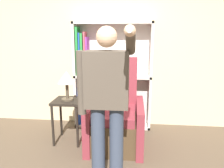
# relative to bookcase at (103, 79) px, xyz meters

# --- Properties ---
(wall_back) EXTENTS (8.00, 0.06, 2.80)m
(wall_back) POSITION_rel_bookcase_xyz_m (0.06, 0.16, 0.53)
(wall_back) COLOR beige
(wall_back) RESTS_ON ground_plane
(bookcase) EXTENTS (1.33, 0.28, 1.83)m
(bookcase) POSITION_rel_bookcase_xyz_m (0.00, 0.00, 0.00)
(bookcase) COLOR silver
(bookcase) RESTS_ON ground_plane
(armchair) EXTENTS (0.80, 0.88, 1.28)m
(armchair) POSITION_rel_bookcase_xyz_m (0.28, -0.66, -0.48)
(armchair) COLOR #4C3823
(armchair) RESTS_ON ground_plane
(person_standing) EXTENTS (0.59, 0.78, 1.71)m
(person_standing) POSITION_rel_bookcase_xyz_m (0.26, -1.59, 0.12)
(person_standing) COLOR #384256
(person_standing) RESTS_ON ground_plane
(side_table) EXTENTS (0.42, 0.42, 0.67)m
(side_table) POSITION_rel_bookcase_xyz_m (-0.45, -0.66, -0.33)
(side_table) COLOR black
(side_table) RESTS_ON ground_plane
(table_lamp) EXTENTS (0.26, 0.26, 0.43)m
(table_lamp) POSITION_rel_bookcase_xyz_m (-0.45, -0.66, 0.12)
(table_lamp) COLOR #4C4233
(table_lamp) RESTS_ON side_table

